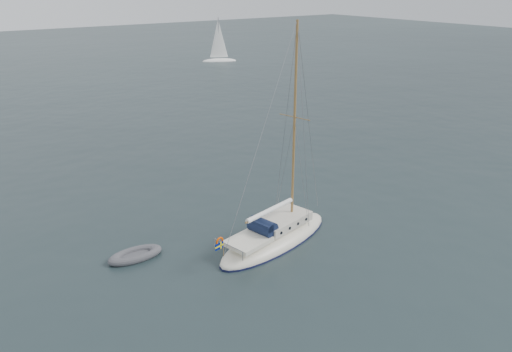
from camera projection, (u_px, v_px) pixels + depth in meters
ground at (258, 232)px, 31.14m from camera, size 300.00×300.00×0.00m
sailboat at (275, 227)px, 29.64m from camera, size 9.36×2.80×13.32m
dinghy at (135, 255)px, 28.16m from camera, size 3.14×1.42×0.45m
distant_yacht_b at (219, 42)px, 94.44m from camera, size 6.52×3.48×8.64m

